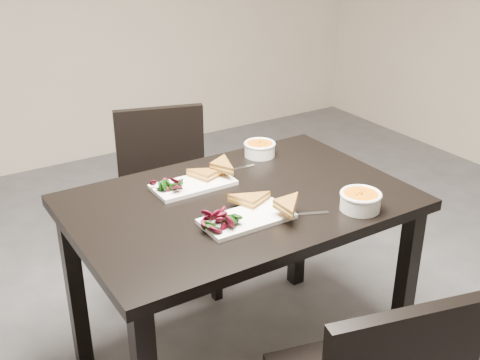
{
  "coord_description": "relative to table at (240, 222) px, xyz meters",
  "views": [
    {
      "loc": [
        -1.08,
        -1.55,
        1.69
      ],
      "look_at": [
        -0.07,
        0.06,
        0.82
      ],
      "focal_mm": 44.25,
      "sensor_mm": 36.0,
      "label": 1
    }
  ],
  "objects": [
    {
      "name": "cutlery_far",
      "position": [
        0.11,
        0.22,
        0.1
      ],
      "size": [
        0.18,
        0.02,
        0.0
      ],
      "primitive_type": "cube",
      "rotation": [
        0.0,
        0.0,
        -0.04
      ],
      "color": "silver",
      "rests_on": "table"
    },
    {
      "name": "cutlery_near",
      "position": [
        0.11,
        -0.22,
        0.1
      ],
      "size": [
        0.17,
        0.09,
        0.0
      ],
      "primitive_type": "cube",
      "rotation": [
        0.0,
        0.0,
        -0.42
      ],
      "color": "silver",
      "rests_on": "table"
    },
    {
      "name": "soup_bowl_near",
      "position": [
        0.3,
        -0.3,
        0.14
      ],
      "size": [
        0.14,
        0.14,
        0.06
      ],
      "color": "white",
      "rests_on": "table"
    },
    {
      "name": "salad_far",
      "position": [
        -0.2,
        0.17,
        0.13
      ],
      "size": [
        0.09,
        0.09,
        0.04
      ],
      "primitive_type": null,
      "color": "black",
      "rests_on": "plate_far"
    },
    {
      "name": "sandwich_far",
      "position": [
        -0.03,
        0.16,
        0.14
      ],
      "size": [
        0.18,
        0.16,
        0.05
      ],
      "primitive_type": null,
      "rotation": [
        0.0,
        0.0,
        0.35
      ],
      "color": "#AB6E23",
      "rests_on": "plate_far"
    },
    {
      "name": "salad_near",
      "position": [
        -0.17,
        -0.16,
        0.14
      ],
      "size": [
        0.1,
        0.09,
        0.04
      ],
      "primitive_type": null,
      "color": "black",
      "rests_on": "plate_near"
    },
    {
      "name": "chair_far",
      "position": [
        0.04,
        0.72,
        -0.17
      ],
      "size": [
        0.52,
        0.52,
        0.85
      ],
      "rotation": [
        0.0,
        0.0,
        -0.29
      ],
      "color": "black",
      "rests_on": "ground"
    },
    {
      "name": "plate_near",
      "position": [
        -0.07,
        -0.16,
        0.11
      ],
      "size": [
        0.31,
        0.15,
        0.02
      ],
      "primitive_type": "cube",
      "color": "white",
      "rests_on": "table"
    },
    {
      "name": "plate_far",
      "position": [
        -0.1,
        0.17,
        0.11
      ],
      "size": [
        0.3,
        0.15,
        0.02
      ],
      "primitive_type": "cube",
      "color": "white",
      "rests_on": "table"
    },
    {
      "name": "sandwich_near",
      "position": [
        -0.01,
        -0.14,
        0.14
      ],
      "size": [
        0.19,
        0.17,
        0.05
      ],
      "primitive_type": null,
      "rotation": [
        0.0,
        0.0,
        0.4
      ],
      "color": "#AB6E23",
      "rests_on": "plate_near"
    },
    {
      "name": "table",
      "position": [
        0.0,
        0.0,
        0.0
      ],
      "size": [
        1.2,
        0.8,
        0.75
      ],
      "color": "black",
      "rests_on": "ground"
    },
    {
      "name": "soup_bowl_far",
      "position": [
        0.28,
        0.29,
        0.13
      ],
      "size": [
        0.13,
        0.13,
        0.06
      ],
      "color": "white",
      "rests_on": "table"
    }
  ]
}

